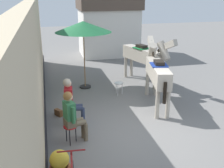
# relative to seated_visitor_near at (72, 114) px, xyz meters

# --- Properties ---
(ground_plane) EXTENTS (40.00, 40.00, 0.00)m
(ground_plane) POSITION_rel_seated_visitor_near_xyz_m (1.71, 3.01, -0.78)
(ground_plane) COLOR slate
(pub_facade_wall) EXTENTS (0.34, 14.00, 3.40)m
(pub_facade_wall) POSITION_rel_seated_visitor_near_xyz_m (-0.84, 1.51, 0.76)
(pub_facade_wall) COLOR #CCB793
(pub_facade_wall) RESTS_ON ground_plane
(distant_cottage) EXTENTS (3.40, 2.60, 3.50)m
(distant_cottage) POSITION_rel_seated_visitor_near_xyz_m (3.11, 9.41, 1.02)
(distant_cottage) COLOR silver
(distant_cottage) RESTS_ON ground_plane
(seated_visitor_near) EXTENTS (0.61, 0.48, 1.39)m
(seated_visitor_near) POSITION_rel_seated_visitor_near_xyz_m (0.00, 0.00, 0.00)
(seated_visitor_near) COLOR red
(seated_visitor_near) RESTS_ON ground_plane
(seated_visitor_far) EXTENTS (0.61, 0.49, 1.39)m
(seated_visitor_far) POSITION_rel_seated_visitor_near_xyz_m (0.07, 0.97, 0.00)
(seated_visitor_far) COLOR gold
(seated_visitor_far) RESTS_ON ground_plane
(saddled_horse_near) EXTENTS (0.91, 2.96, 2.06)m
(saddled_horse_near) POSITION_rel_seated_visitor_near_xyz_m (2.97, 1.80, 0.38)
(saddled_horse_near) COLOR #B2A899
(saddled_horse_near) RESTS_ON ground_plane
(saddled_horse_far) EXTENTS (1.21, 2.89, 2.06)m
(saddled_horse_far) POSITION_rel_seated_visitor_near_xyz_m (3.33, 3.91, 0.38)
(saddled_horse_far) COLOR #B2A899
(saddled_horse_far) RESTS_ON ground_plane
(flower_planter_near) EXTENTS (0.43, 0.43, 0.64)m
(flower_planter_near) POSITION_rel_seated_visitor_near_xyz_m (-0.41, -1.33, -0.44)
(flower_planter_near) COLOR #A85638
(flower_planter_near) RESTS_ON ground_plane
(cafe_parasol) EXTENTS (2.10, 2.10, 2.58)m
(cafe_parasol) POSITION_rel_seated_visitor_near_xyz_m (0.90, 3.98, 1.59)
(cafe_parasol) COLOR black
(cafe_parasol) RESTS_ON ground_plane
(spare_stool_white) EXTENTS (0.32, 0.32, 0.46)m
(spare_stool_white) POSITION_rel_seated_visitor_near_xyz_m (1.99, 2.94, -0.38)
(spare_stool_white) COLOR white
(spare_stool_white) RESTS_ON ground_plane
(satchel_bag) EXTENTS (0.25, 0.30, 0.20)m
(satchel_bag) POSITION_rel_seated_visitor_near_xyz_m (-0.28, 1.64, -0.68)
(satchel_bag) COLOR brown
(satchel_bag) RESTS_ON ground_plane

